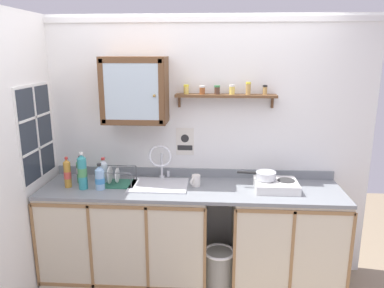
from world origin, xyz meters
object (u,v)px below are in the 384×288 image
bottle_juice_amber_0 (67,173)px  bottle_detergent_teal_1 (82,172)px  bottle_water_blue_4 (100,178)px  dish_rack (117,181)px  bottle_soda_green_2 (81,170)px  saucepan (265,175)px  mug (196,181)px  sink (159,186)px  warning_sign (185,142)px  trash_bin (219,272)px  bottle_water_clear_3 (104,172)px  wall_cabinet (135,90)px  hot_plate_stove (276,185)px

bottle_juice_amber_0 → bottle_detergent_teal_1: bottle_detergent_teal_1 is taller
bottle_juice_amber_0 → bottle_water_blue_4: bearing=-6.7°
bottle_water_blue_4 → dish_rack: 0.18m
bottle_detergent_teal_1 → bottle_soda_green_2: (-0.07, 0.16, -0.04)m
saucepan → mug: size_ratio=3.11×
saucepan → dish_rack: (-1.30, 0.01, -0.08)m
sink → mug: 0.33m
dish_rack → warning_sign: 0.71m
mug → trash_bin: 0.82m
bottle_juice_amber_0 → bottle_water_clear_3: bottle_juice_amber_0 is taller
warning_sign → bottle_water_blue_4: bearing=-150.7°
bottle_juice_amber_0 → bottle_soda_green_2: (0.08, 0.13, -0.01)m
bottle_soda_green_2 → trash_bin: size_ratio=0.58×
sink → wall_cabinet: bearing=151.9°
dish_rack → warning_sign: bearing=24.4°
bottle_detergent_teal_1 → wall_cabinet: 0.83m
bottle_detergent_teal_1 → dish_rack: size_ratio=1.08×
bottle_water_clear_3 → dish_rack: bottle_water_clear_3 is taller
sink → bottle_water_clear_3: size_ratio=2.16×
wall_cabinet → warning_sign: 0.66m
bottle_water_clear_3 → warning_sign: 0.79m
hot_plate_stove → bottle_soda_green_2: 1.73m
dish_rack → mug: bearing=0.3°
bottle_juice_amber_0 → wall_cabinet: 0.93m
bottle_water_clear_3 → bottle_water_blue_4: 0.16m
bottle_juice_amber_0 → bottle_water_clear_3: size_ratio=1.15×
wall_cabinet → bottle_water_blue_4: bearing=-137.9°
saucepan → wall_cabinet: wall_cabinet is taller
saucepan → bottle_water_clear_3: size_ratio=1.42×
dish_rack → wall_cabinet: (0.16, 0.12, 0.79)m
bottle_water_blue_4 → trash_bin: 1.32m
bottle_juice_amber_0 → dish_rack: bearing=12.5°
bottle_juice_amber_0 → saucepan: bearing=2.8°
saucepan → mug: bearing=178.8°
bottle_water_blue_4 → warning_sign: warning_sign is taller
bottle_detergent_teal_1 → mug: bearing=7.7°
saucepan → bottle_juice_amber_0: bearing=-177.2°
saucepan → trash_bin: (-0.38, -0.18, -0.83)m
saucepan → bottle_detergent_teal_1: (-1.56, -0.12, 0.03)m
bottle_water_clear_3 → trash_bin: size_ratio=0.55×
hot_plate_stove → bottle_detergent_teal_1: bottle_detergent_teal_1 is taller
hot_plate_stove → dish_rack: 1.40m
hot_plate_stove → bottle_soda_green_2: (-1.73, 0.07, 0.08)m
wall_cabinet → bottle_soda_green_2: bearing=-169.8°
bottle_water_clear_3 → bottle_juice_amber_0: bearing=-155.7°
bottle_water_clear_3 → saucepan: bearing=-1.8°
bottle_soda_green_2 → bottle_water_clear_3: bearing=0.1°
bottle_detergent_teal_1 → bottle_water_clear_3: 0.22m
warning_sign → bottle_juice_amber_0: bearing=-160.3°
bottle_soda_green_2 → trash_bin: bearing=-10.2°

